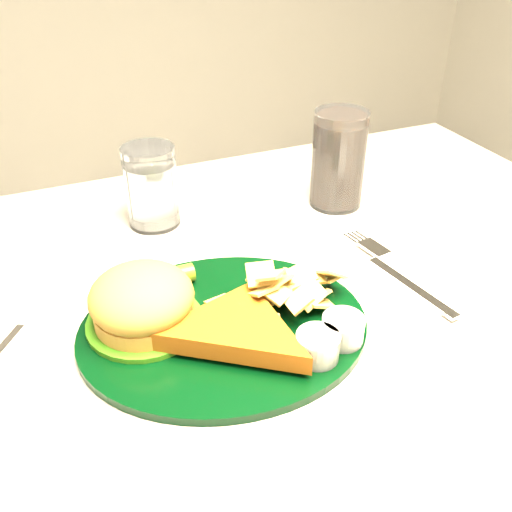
{
  "coord_description": "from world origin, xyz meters",
  "views": [
    {
      "loc": [
        -0.21,
        -0.53,
        1.18
      ],
      "look_at": [
        0.02,
        0.0,
        0.8
      ],
      "focal_mm": 40.0,
      "sensor_mm": 36.0,
      "label": 1
    }
  ],
  "objects": [
    {
      "name": "table",
      "position": [
        0.0,
        0.0,
        0.38
      ],
      "size": [
        1.2,
        0.8,
        0.75
      ],
      "primitive_type": null,
      "color": "#A8A298",
      "rests_on": "ground"
    },
    {
      "name": "dinner_plate",
      "position": [
        -0.05,
        -0.06,
        0.79
      ],
      "size": [
        0.37,
        0.33,
        0.07
      ],
      "primitive_type": null,
      "rotation": [
        0.0,
        0.0,
        -0.18
      ],
      "color": "black",
      "rests_on": "table"
    },
    {
      "name": "water_glass",
      "position": [
        -0.06,
        0.22,
        0.81
      ],
      "size": [
        0.08,
        0.08,
        0.12
      ],
      "primitive_type": "cylinder",
      "rotation": [
        0.0,
        0.0,
        0.04
      ],
      "color": "silver",
      "rests_on": "table"
    },
    {
      "name": "cola_glass",
      "position": [
        0.22,
        0.17,
        0.83
      ],
      "size": [
        0.08,
        0.08,
        0.15
      ],
      "primitive_type": "cylinder",
      "rotation": [
        0.0,
        0.0,
        0.03
      ],
      "color": "black",
      "rests_on": "table"
    },
    {
      "name": "fork_napkin",
      "position": [
        0.19,
        -0.07,
        0.76
      ],
      "size": [
        0.17,
        0.21,
        0.01
      ],
      "primitive_type": null,
      "rotation": [
        0.0,
        0.0,
        0.16
      ],
      "color": "silver",
      "rests_on": "table"
    }
  ]
}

